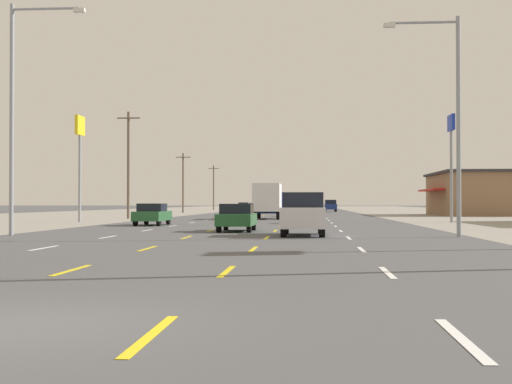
% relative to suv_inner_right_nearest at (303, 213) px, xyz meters
% --- Properties ---
extents(ground_plane, '(572.00, 572.00, 0.00)m').
position_rel_suv_inner_right_nearest_xyz_m(ground_plane, '(-3.29, 41.74, -1.03)').
color(ground_plane, '#4C4C4F').
extents(lot_apron_left, '(28.00, 440.00, 0.01)m').
position_rel_suv_inner_right_nearest_xyz_m(lot_apron_left, '(-28.04, 41.74, -1.02)').
color(lot_apron_left, gray).
rests_on(lot_apron_left, ground).
extents(lane_markings, '(10.64, 227.60, 0.01)m').
position_rel_suv_inner_right_nearest_xyz_m(lane_markings, '(-3.29, 80.24, -1.02)').
color(lane_markings, white).
rests_on(lane_markings, ground).
extents(signal_span_wire, '(26.31, 0.53, 9.60)m').
position_rel_suv_inner_right_nearest_xyz_m(signal_span_wire, '(-2.93, -14.88, 4.77)').
color(signal_span_wire, brown).
rests_on(signal_span_wire, ground).
extents(suv_inner_right_nearest, '(1.98, 4.90, 1.98)m').
position_rel_suv_inner_right_nearest_xyz_m(suv_inner_right_nearest, '(0.00, 0.00, 0.00)').
color(suv_inner_right_nearest, silver).
rests_on(suv_inner_right_nearest, ground).
extents(sedan_center_turn_near, '(1.80, 4.50, 1.46)m').
position_rel_suv_inner_right_nearest_xyz_m(sedan_center_turn_near, '(-3.53, 4.51, -0.27)').
color(sedan_center_turn_near, '#235B2D').
rests_on(sedan_center_turn_near, ground).
extents(sedan_far_left_mid, '(1.80, 4.50, 1.46)m').
position_rel_suv_inner_right_nearest_xyz_m(sedan_far_left_mid, '(-10.18, 14.00, -0.27)').
color(sedan_far_left_mid, '#235B2D').
rests_on(sedan_far_left_mid, ground).
extents(box_truck_center_turn_midfar, '(2.40, 7.20, 3.23)m').
position_rel_suv_inner_right_nearest_xyz_m(box_truck_center_turn_midfar, '(-3.50, 32.50, 0.81)').
color(box_truck_center_turn_midfar, navy).
rests_on(box_truck_center_turn_midfar, ground).
extents(suv_inner_right_far, '(1.98, 4.90, 1.98)m').
position_rel_suv_inner_right_nearest_xyz_m(suv_inner_right_far, '(0.23, 46.74, 0.00)').
color(suv_inner_right_far, '#B28C33').
rests_on(suv_inner_right_far, ground).
extents(hatchback_far_left_farther, '(1.72, 3.90, 1.54)m').
position_rel_suv_inner_right_nearest_xyz_m(hatchback_far_left_farther, '(-10.23, 81.66, -0.24)').
color(hatchback_far_left_farther, '#235B2D').
rests_on(hatchback_far_left_farther, ground).
extents(suv_far_right_farthest, '(1.98, 4.90, 1.98)m').
position_rel_suv_inner_right_nearest_xyz_m(suv_far_right_farthest, '(3.84, 85.39, 0.00)').
color(suv_far_right_farthest, navy).
rests_on(suv_far_right_farthest, ground).
extents(suv_center_turn_distant_a, '(1.98, 4.90, 1.98)m').
position_rel_suv_inner_right_nearest_xyz_m(suv_center_turn_distant_a, '(-3.16, 91.25, 0.00)').
color(suv_center_turn_distant_a, '#B28C33').
rests_on(suv_center_turn_distant_a, ground).
extents(suv_inner_right_distant_b, '(1.98, 4.90, 1.98)m').
position_rel_suv_inner_right_nearest_xyz_m(suv_inner_right_distant_b, '(0.36, 91.99, 0.00)').
color(suv_inner_right_distant_b, silver).
rests_on(suv_inner_right_distant_b, ground).
extents(sedan_far_left_distant_c, '(1.80, 4.50, 1.46)m').
position_rel_suv_inner_right_nearest_xyz_m(sedan_far_left_distant_c, '(-10.42, 93.51, -0.27)').
color(sedan_far_left_distant_c, silver).
rests_on(sedan_far_left_distant_c, ground).
extents(storefront_right_row_2, '(14.12, 16.75, 5.18)m').
position_rel_suv_inner_right_nearest_xyz_m(storefront_right_row_2, '(21.86, 54.08, 1.58)').
color(storefront_right_row_2, '#8C6B4C').
rests_on(storefront_right_row_2, ground).
extents(pole_sign_left_row_1, '(0.24, 1.80, 8.29)m').
position_rel_suv_inner_right_nearest_xyz_m(pole_sign_left_row_1, '(-17.56, 21.31, 5.12)').
color(pole_sign_left_row_1, gray).
rests_on(pole_sign_left_row_1, ground).
extents(pole_sign_right_row_1, '(0.24, 1.87, 8.24)m').
position_rel_suv_inner_right_nearest_xyz_m(pole_sign_right_row_1, '(11.15, 22.38, 5.03)').
color(pole_sign_right_row_1, gray).
rests_on(pole_sign_right_row_1, ground).
extents(streetlight_left_row_0, '(3.54, 0.26, 10.73)m').
position_rel_suv_inner_right_nearest_xyz_m(streetlight_left_row_0, '(-13.14, -1.00, 5.05)').
color(streetlight_left_row_0, gray).
rests_on(streetlight_left_row_0, ground).
extents(streetlight_right_row_0, '(3.37, 0.26, 9.76)m').
position_rel_suv_inner_right_nearest_xyz_m(streetlight_right_row_0, '(6.56, -1.00, 4.53)').
color(streetlight_right_row_0, gray).
rests_on(streetlight_right_row_0, ground).
extents(utility_pole_left_row_1, '(2.20, 0.26, 10.14)m').
position_rel_suv_inner_right_nearest_xyz_m(utility_pole_left_row_1, '(-16.79, 33.28, 4.24)').
color(utility_pole_left_row_1, brown).
rests_on(utility_pole_left_row_1, ground).
extents(utility_pole_left_row_2, '(2.20, 0.26, 8.76)m').
position_rel_suv_inner_right_nearest_xyz_m(utility_pole_left_row_2, '(-18.09, 69.87, 3.55)').
color(utility_pole_left_row_2, brown).
rests_on(utility_pole_left_row_2, ground).
extents(utility_pole_left_row_3, '(2.20, 0.26, 8.94)m').
position_rel_suv_inner_right_nearest_xyz_m(utility_pole_left_row_3, '(-18.71, 107.82, 3.63)').
color(utility_pole_left_row_3, brown).
rests_on(utility_pole_left_row_3, ground).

